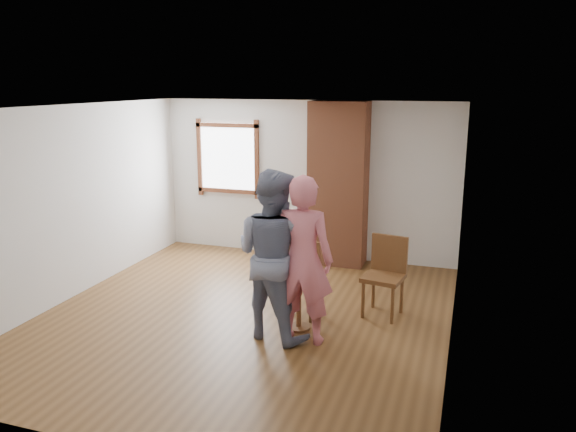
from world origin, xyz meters
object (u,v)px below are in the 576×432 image
Objects in this scene: side_table at (299,297)px; person_pink at (302,260)px; stoneware_crock at (281,244)px; dining_chair_left at (301,275)px; dining_chair_right at (386,271)px; man at (273,255)px.

person_pink is at bearing -66.00° from side_table.
dining_chair_left is at bearing -64.65° from stoneware_crock.
man is (-1.13, -1.04, 0.42)m from dining_chair_right.
side_table reaches higher than stoneware_crock.
man is 1.02× the size of person_pink.
stoneware_crock is 0.49× the size of dining_chair_right.
dining_chair_right is 1.38m from person_pink.
dining_chair_left reaches higher than stoneware_crock.
side_table is at bearing -116.97° from man.
stoneware_crock is 0.53× the size of dining_chair_left.
stoneware_crock is 0.26× the size of person_pink.
man is at bearing -127.74° from dining_chair_right.
stoneware_crock is at bearing 109.23° from dining_chair_left.
side_table is 0.31× the size of person_pink.
stoneware_crock is 0.82× the size of side_table.
dining_chair_left is at bearing -74.47° from person_pink.
side_table is (1.09, -2.51, 0.16)m from stoneware_crock.
dining_chair_left is 0.47× the size of man.
side_table is 0.31× the size of man.
side_table is 0.64m from person_pink.
side_table is at bearing -68.69° from person_pink.
man reaches higher than stoneware_crock.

